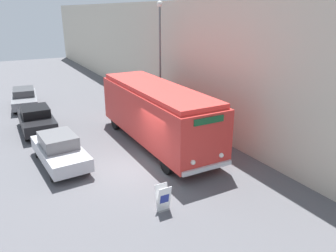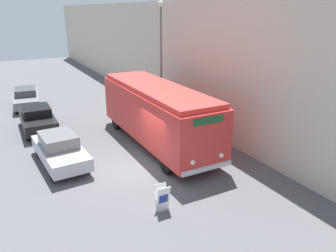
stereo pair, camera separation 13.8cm
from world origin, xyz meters
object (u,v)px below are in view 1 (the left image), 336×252
at_px(vintage_bus, 157,112).
at_px(parked_car_near, 60,150).
at_px(streetlamp, 160,47).
at_px(parked_car_mid, 36,119).
at_px(sign_board, 163,198).
at_px(parked_car_far, 24,98).

distance_m(vintage_bus, parked_car_near, 5.31).
bearing_deg(vintage_bus, streetlamp, 59.84).
relative_size(vintage_bus, parked_car_mid, 2.28).
xyz_separation_m(vintage_bus, sign_board, (-2.70, -5.81, -1.33)).
xyz_separation_m(sign_board, parked_car_mid, (-2.77, 11.09, 0.27)).
height_order(streetlamp, parked_car_mid, streetlamp).
bearing_deg(vintage_bus, parked_car_far, 115.82).
height_order(streetlamp, parked_car_far, streetlamp).
distance_m(streetlamp, parked_car_near, 9.23).
bearing_deg(streetlamp, sign_board, -117.05).
height_order(parked_car_mid, parked_car_far, parked_car_mid).
bearing_deg(parked_car_near, parked_car_mid, 89.01).
bearing_deg(parked_car_mid, parked_car_far, 90.65).
height_order(sign_board, parked_car_mid, parked_car_mid).
xyz_separation_m(streetlamp, parked_car_far, (-7.67, 7.57, -4.04)).
bearing_deg(streetlamp, vintage_bus, -120.16).
xyz_separation_m(vintage_bus, parked_car_far, (-5.48, 11.33, -1.11)).
distance_m(sign_board, streetlamp, 11.56).
height_order(vintage_bus, parked_car_near, vintage_bus).
bearing_deg(parked_car_far, sign_board, -75.19).
relative_size(sign_board, parked_car_near, 0.23).
height_order(vintage_bus, sign_board, vintage_bus).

